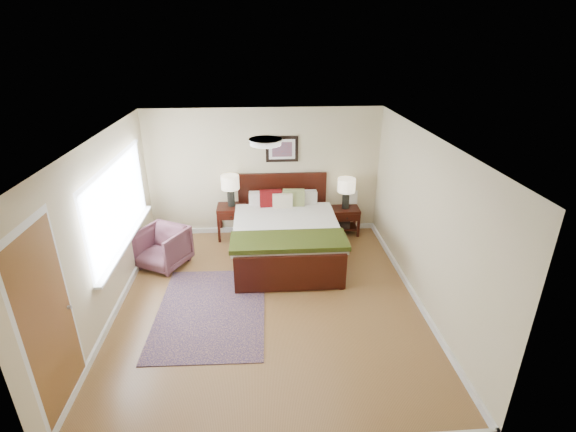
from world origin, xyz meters
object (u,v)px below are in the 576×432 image
object	(u,v)px
nightstand_left	(232,212)
nightstand_right	(345,218)
bed	(286,229)
rug_persian	(211,310)
lamp_right	(346,188)
armchair	(163,248)
lamp_left	(230,185)

from	to	relation	value
nightstand_left	nightstand_right	xyz separation A→B (m)	(2.25, 0.01, -0.20)
nightstand_right	bed	bearing A→B (deg)	-144.81
rug_persian	lamp_right	bearing A→B (deg)	46.33
bed	lamp_right	bearing A→B (deg)	35.56
nightstand_right	armchair	size ratio (longest dim) A/B	0.72
lamp_left	armchair	world-z (taller)	lamp_left
nightstand_right	lamp_right	size ratio (longest dim) A/B	0.91
nightstand_left	armchair	bearing A→B (deg)	-137.76
armchair	nightstand_right	bearing A→B (deg)	45.09
nightstand_left	bed	bearing A→B (deg)	-40.88
lamp_right	armchair	distance (m)	3.61
nightstand_left	armchair	xyz separation A→B (m)	(-1.14, -1.04, -0.19)
lamp_left	armchair	bearing A→B (deg)	-137.16
lamp_left	lamp_right	size ratio (longest dim) A/B	1.00
nightstand_right	lamp_right	distance (m)	0.64
nightstand_left	armchair	distance (m)	1.56
lamp_right	armchair	world-z (taller)	lamp_right
nightstand_right	lamp_left	distance (m)	2.37
lamp_right	rug_persian	world-z (taller)	lamp_right
nightstand_right	lamp_right	world-z (taller)	lamp_right
lamp_left	lamp_right	world-z (taller)	lamp_left
bed	nightstand_right	world-z (taller)	bed
armchair	rug_persian	bearing A→B (deg)	-27.74
bed	lamp_right	xyz separation A→B (m)	(1.24, 0.89, 0.42)
rug_persian	nightstand_right	bearing A→B (deg)	46.19
bed	rug_persian	xyz separation A→B (m)	(-1.20, -1.55, -0.56)
armchair	rug_persian	xyz separation A→B (m)	(0.95, -1.38, -0.34)
lamp_right	rug_persian	bearing A→B (deg)	-135.01
lamp_left	rug_persian	distance (m)	2.68
lamp_right	nightstand_right	bearing A→B (deg)	-90.00
nightstand_left	rug_persian	world-z (taller)	nightstand_left
lamp_left	armchair	size ratio (longest dim) A/B	0.79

